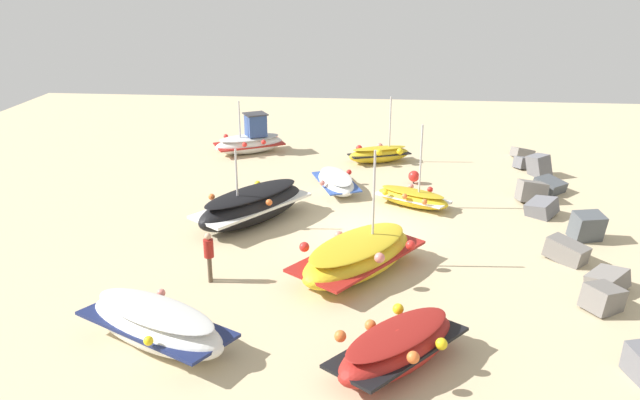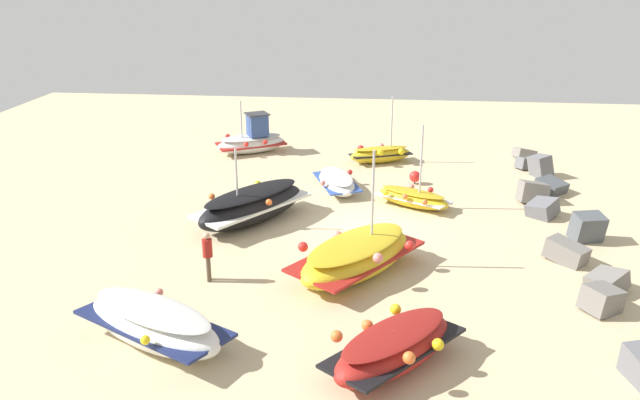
{
  "view_description": "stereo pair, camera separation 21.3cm",
  "coord_description": "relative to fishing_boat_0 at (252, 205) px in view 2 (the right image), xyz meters",
  "views": [
    {
      "loc": [
        23.05,
        0.46,
        9.71
      ],
      "look_at": [
        -0.86,
        -1.82,
        0.9
      ],
      "focal_mm": 36.39,
      "sensor_mm": 36.0,
      "label": 1
    },
    {
      "loc": [
        23.03,
        0.68,
        9.71
      ],
      "look_at": [
        -0.86,
        -1.82,
        0.9
      ],
      "focal_mm": 36.39,
      "sensor_mm": 36.0,
      "label": 2
    }
  ],
  "objects": [
    {
      "name": "ground_plane",
      "position": [
        0.45,
        4.47,
        -0.73
      ],
      "size": [
        51.66,
        51.66,
        0.0
      ],
      "primitive_type": "plane",
      "color": "#C6B289"
    },
    {
      "name": "fishing_boat_0",
      "position": [
        0.0,
        0.0,
        0.0
      ],
      "size": [
        5.25,
        4.46,
        3.19
      ],
      "rotation": [
        0.0,
        0.0,
        2.52
      ],
      "color": "black",
      "rests_on": "ground_plane"
    },
    {
      "name": "fishing_boat_1",
      "position": [
        -4.26,
        3.0,
        -0.34
      ],
      "size": [
        3.72,
        2.51,
        0.76
      ],
      "rotation": [
        0.0,
        0.0,
        0.35
      ],
      "color": "white",
      "rests_on": "ground_plane"
    },
    {
      "name": "fishing_boat_2",
      "position": [
        4.07,
        4.33,
        -0.09
      ],
      "size": [
        5.36,
        4.64,
        4.09
      ],
      "rotation": [
        0.0,
        0.0,
        5.67
      ],
      "color": "gold",
      "rests_on": "ground_plane"
    },
    {
      "name": "fishing_boat_3",
      "position": [
        8.85,
        -0.89,
        -0.12
      ],
      "size": [
        3.76,
        4.9,
        1.21
      ],
      "rotation": [
        0.0,
        0.0,
        1.08
      ],
      "color": "white",
      "rests_on": "ground_plane"
    },
    {
      "name": "fishing_boat_4",
      "position": [
        -9.96,
        -2.05,
        -0.06
      ],
      "size": [
        3.17,
        4.03,
        2.94
      ],
      "rotation": [
        0.0,
        0.0,
        2.09
      ],
      "color": "white",
      "rests_on": "ground_plane"
    },
    {
      "name": "fishing_boat_5",
      "position": [
        9.28,
        5.54,
        -0.15
      ],
      "size": [
        4.17,
        3.89,
        1.18
      ],
      "rotation": [
        0.0,
        0.0,
        2.44
      ],
      "color": "maroon",
      "rests_on": "ground_plane"
    },
    {
      "name": "fishing_boat_6",
      "position": [
        -8.79,
        4.92,
        -0.27
      ],
      "size": [
        2.28,
        3.44,
        3.44
      ],
      "rotation": [
        0.0,
        0.0,
        5.1
      ],
      "color": "gold",
      "rests_on": "ground_plane"
    },
    {
      "name": "fishing_boat_7",
      "position": [
        -2.48,
        6.37,
        -0.34
      ],
      "size": [
        2.74,
        3.47,
        3.63
      ],
      "rotation": [
        0.0,
        0.0,
        4.2
      ],
      "color": "gold",
      "rests_on": "ground_plane"
    },
    {
      "name": "person_walking",
      "position": [
        5.08,
        -0.4,
        0.24
      ],
      "size": [
        0.32,
        0.32,
        1.68
      ],
      "rotation": [
        0.0,
        0.0,
        1.8
      ],
      "color": "brown",
      "rests_on": "ground_plane"
    },
    {
      "name": "breakwater_rocks",
      "position": [
        1.04,
        12.07,
        -0.36
      ],
      "size": [
        23.59,
        2.86,
        1.34
      ],
      "color": "slate",
      "rests_on": "ground_plane"
    },
    {
      "name": "mooring_buoy_0",
      "position": [
        -5.49,
        6.56,
        -0.37
      ],
      "size": [
        0.52,
        0.52,
        0.62
      ],
      "color": "#3F3F42",
      "rests_on": "ground_plane"
    }
  ]
}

